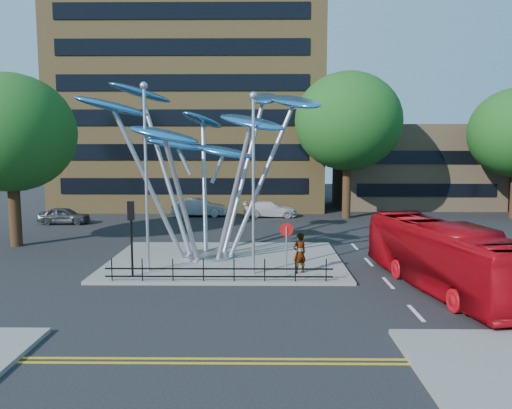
{
  "coord_description": "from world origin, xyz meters",
  "views": [
    {
      "loc": [
        0.86,
        -19.61,
        6.06
      ],
      "look_at": [
        0.61,
        4.0,
        3.27
      ],
      "focal_mm": 35.0,
      "sensor_mm": 36.0,
      "label": 1
    }
  ],
  "objects_px": {
    "red_bus": "(443,256)",
    "parked_car_right": "(270,209)",
    "street_lamp_right": "(253,167)",
    "no_entry_sign_island": "(286,240)",
    "parked_car_left": "(64,216)",
    "pedestrian": "(300,253)",
    "leaf_sculpture": "(205,130)",
    "street_lamp_left": "(146,161)",
    "traffic_light_island": "(131,223)",
    "tree_left": "(10,133)",
    "parked_car_mid": "(199,208)",
    "tree_right": "(348,121)"
  },
  "relations": [
    {
      "from": "leaf_sculpture",
      "to": "parked_car_right",
      "type": "bearing_deg",
      "value": 76.92
    },
    {
      "from": "tree_left",
      "to": "traffic_light_island",
      "type": "height_order",
      "value": "tree_left"
    },
    {
      "from": "street_lamp_right",
      "to": "parked_car_right",
      "type": "height_order",
      "value": "street_lamp_right"
    },
    {
      "from": "no_entry_sign_island",
      "to": "parked_car_mid",
      "type": "distance_m",
      "value": 21.34
    },
    {
      "from": "red_bus",
      "to": "leaf_sculpture",
      "type": "bearing_deg",
      "value": 141.5
    },
    {
      "from": "tree_left",
      "to": "street_lamp_right",
      "type": "distance_m",
      "value": 16.19
    },
    {
      "from": "parked_car_mid",
      "to": "no_entry_sign_island",
      "type": "bearing_deg",
      "value": -164.86
    },
    {
      "from": "parked_car_left",
      "to": "street_lamp_left",
      "type": "bearing_deg",
      "value": -147.38
    },
    {
      "from": "street_lamp_left",
      "to": "street_lamp_right",
      "type": "distance_m",
      "value": 5.03
    },
    {
      "from": "pedestrian",
      "to": "parked_car_mid",
      "type": "relative_size",
      "value": 0.4
    },
    {
      "from": "tree_right",
      "to": "traffic_light_island",
      "type": "bearing_deg",
      "value": -123.69
    },
    {
      "from": "traffic_light_island",
      "to": "tree_right",
      "type": "bearing_deg",
      "value": 56.31
    },
    {
      "from": "no_entry_sign_island",
      "to": "street_lamp_right",
      "type": "bearing_deg",
      "value": 162.13
    },
    {
      "from": "traffic_light_island",
      "to": "parked_car_left",
      "type": "relative_size",
      "value": 0.89
    },
    {
      "from": "traffic_light_island",
      "to": "red_bus",
      "type": "distance_m",
      "value": 13.64
    },
    {
      "from": "red_bus",
      "to": "pedestrian",
      "type": "bearing_deg",
      "value": 149.35
    },
    {
      "from": "parked_car_mid",
      "to": "parked_car_right",
      "type": "bearing_deg",
      "value": -94.95
    },
    {
      "from": "street_lamp_left",
      "to": "pedestrian",
      "type": "relative_size",
      "value": 4.65
    },
    {
      "from": "tree_left",
      "to": "red_bus",
      "type": "relative_size",
      "value": 0.99
    },
    {
      "from": "street_lamp_right",
      "to": "no_entry_sign_island",
      "type": "relative_size",
      "value": 3.39
    },
    {
      "from": "leaf_sculpture",
      "to": "traffic_light_island",
      "type": "xyz_separation_m",
      "value": [
        -2.93,
        -4.18,
        -4.26
      ]
    },
    {
      "from": "parked_car_right",
      "to": "tree_left",
      "type": "bearing_deg",
      "value": 129.03
    },
    {
      "from": "street_lamp_right",
      "to": "red_bus",
      "type": "height_order",
      "value": "street_lamp_right"
    },
    {
      "from": "tree_right",
      "to": "traffic_light_island",
      "type": "distance_m",
      "value": 24.06
    },
    {
      "from": "no_entry_sign_island",
      "to": "parked_car_right",
      "type": "distance_m",
      "value": 20.09
    },
    {
      "from": "street_lamp_right",
      "to": "red_bus",
      "type": "distance_m",
      "value": 9.03
    },
    {
      "from": "red_bus",
      "to": "parked_car_left",
      "type": "relative_size",
      "value": 2.68
    },
    {
      "from": "leaf_sculpture",
      "to": "parked_car_left",
      "type": "bearing_deg",
      "value": 136.18
    },
    {
      "from": "no_entry_sign_island",
      "to": "tree_left",
      "type": "bearing_deg",
      "value": 154.93
    },
    {
      "from": "parked_car_left",
      "to": "leaf_sculpture",
      "type": "bearing_deg",
      "value": -134.66
    },
    {
      "from": "tree_right",
      "to": "street_lamp_right",
      "type": "height_order",
      "value": "tree_right"
    },
    {
      "from": "red_bus",
      "to": "parked_car_right",
      "type": "height_order",
      "value": "red_bus"
    },
    {
      "from": "pedestrian",
      "to": "parked_car_left",
      "type": "xyz_separation_m",
      "value": [
        -17.11,
        15.43,
        -0.44
      ]
    },
    {
      "from": "street_lamp_right",
      "to": "parked_car_left",
      "type": "xyz_separation_m",
      "value": [
        -14.96,
        15.57,
        -4.44
      ]
    },
    {
      "from": "street_lamp_right",
      "to": "pedestrian",
      "type": "height_order",
      "value": "street_lamp_right"
    },
    {
      "from": "traffic_light_island",
      "to": "street_lamp_left",
      "type": "bearing_deg",
      "value": 63.43
    },
    {
      "from": "traffic_light_island",
      "to": "parked_car_mid",
      "type": "bearing_deg",
      "value": 88.52
    },
    {
      "from": "no_entry_sign_island",
      "to": "parked_car_right",
      "type": "relative_size",
      "value": 0.54
    },
    {
      "from": "tree_right",
      "to": "red_bus",
      "type": "xyz_separation_m",
      "value": [
        0.5,
        -21.06,
        -6.59
      ]
    },
    {
      "from": "pedestrian",
      "to": "leaf_sculpture",
      "type": "bearing_deg",
      "value": -64.83
    },
    {
      "from": "tree_right",
      "to": "leaf_sculpture",
      "type": "xyz_separation_m",
      "value": [
        -10.07,
        -15.32,
        -1.16
      ]
    },
    {
      "from": "leaf_sculpture",
      "to": "no_entry_sign_island",
      "type": "relative_size",
      "value": 5.19
    },
    {
      "from": "no_entry_sign_island",
      "to": "parked_car_left",
      "type": "height_order",
      "value": "no_entry_sign_island"
    },
    {
      "from": "street_lamp_left",
      "to": "no_entry_sign_island",
      "type": "height_order",
      "value": "street_lamp_left"
    },
    {
      "from": "tree_right",
      "to": "no_entry_sign_island",
      "type": "relative_size",
      "value": 4.94
    },
    {
      "from": "traffic_light_island",
      "to": "parked_car_right",
      "type": "xyz_separation_m",
      "value": [
        6.62,
        20.07,
        -1.95
      ]
    },
    {
      "from": "street_lamp_right",
      "to": "leaf_sculpture",
      "type": "bearing_deg",
      "value": 124.91
    },
    {
      "from": "leaf_sculpture",
      "to": "street_lamp_left",
      "type": "xyz_separation_m",
      "value": [
        -2.43,
        -3.18,
        -1.52
      ]
    },
    {
      "from": "parked_car_left",
      "to": "parked_car_mid",
      "type": "xyz_separation_m",
      "value": [
        9.99,
        4.25,
        0.11
      ]
    },
    {
      "from": "traffic_light_island",
      "to": "no_entry_sign_island",
      "type": "bearing_deg",
      "value": 0.13
    }
  ]
}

